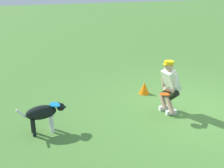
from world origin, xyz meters
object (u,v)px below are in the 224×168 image
Objects in this scene: person at (170,85)px; dog at (43,113)px; frisbee_flying at (55,105)px; training_cone at (144,88)px; frisbee_held at (165,94)px.

dog is at bearing -7.17° from person.
dog reaches higher than frisbee_flying.
person is 3.91× the size of training_cone.
frisbee_held reaches higher than dog.
frisbee_held is (0.27, 0.28, -0.09)m from person.
training_cone is at bearing -97.90° from frisbee_held.
frisbee_flying is at bearing 25.27° from training_cone.
dog is at bearing 23.70° from training_cone.
dog is 3.16m from training_cone.
person is at bearing -6.25° from dog.
frisbee_held is at bearing -12.14° from dog.
dog is 4.58× the size of frisbee_held.
frisbee_held reaches higher than frisbee_flying.
training_cone is at bearing -94.95° from person.
person is 2.69m from frisbee_flying.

